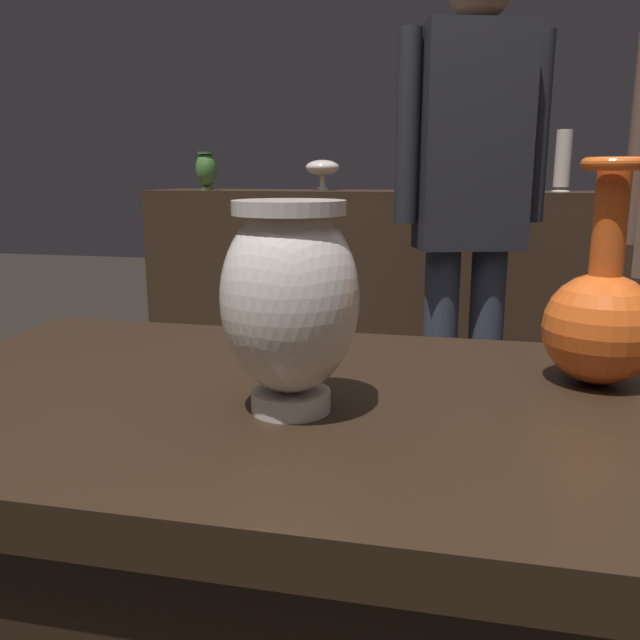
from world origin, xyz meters
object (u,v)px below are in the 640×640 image
Objects in this scene: visitor_center_back at (470,195)px; vase_tall_behind at (601,316)px; vase_centerpiece at (290,299)px; shelf_vase_right at (563,162)px; shelf_vase_left at (322,168)px; shelf_vase_far_left at (206,169)px.

vase_tall_behind is at bearing 80.70° from visitor_center_back.
shelf_vase_right is at bearing 76.10° from vase_centerpiece.
shelf_vase_far_left is (-0.52, -0.11, -0.01)m from shelf_vase_left.
shelf_vase_far_left is (-1.34, 2.02, 0.19)m from vase_tall_behind.
shelf_vase_right is 0.15× the size of visitor_center_back.
visitor_center_back is at bearing -33.47° from shelf_vase_far_left.
visitor_center_back is at bearing 82.26° from vase_centerpiece.
vase_centerpiece is 1.43m from visitor_center_back.
shelf_vase_left is 0.09× the size of visitor_center_back.
shelf_vase_left reaches higher than vase_tall_behind.
shelf_vase_far_left reaches higher than shelf_vase_left.
vase_tall_behind is at bearing -68.81° from shelf_vase_left.
shelf_vase_far_left reaches higher than vase_centerpiece.
visitor_center_back is at bearing -53.51° from shelf_vase_left.
shelf_vase_left is at bearing 101.40° from vase_centerpiece.
shelf_vase_left reaches higher than vase_centerpiece.
shelf_vase_right is 1.57m from shelf_vase_far_left.
visitor_center_back reaches higher than shelf_vase_far_left.
vase_tall_behind is 1.84× the size of shelf_vase_left.
visitor_center_back is at bearing 97.64° from vase_tall_behind.
shelf_vase_right is (0.22, 2.14, 0.23)m from vase_tall_behind.
shelf_vase_left is (-0.47, 2.31, 0.16)m from vase_centerpiece.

